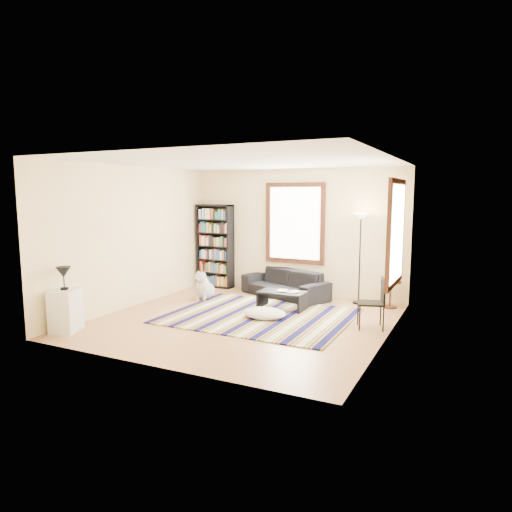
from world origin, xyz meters
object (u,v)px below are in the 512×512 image
at_px(floor_cushion, 265,313).
at_px(dog, 205,285).
at_px(folding_chair, 371,303).
at_px(floor_lamp, 360,259).
at_px(sofa, 285,283).
at_px(side_table, 390,294).
at_px(coffee_table, 282,300).
at_px(white_cabinet, 66,311).
at_px(bookshelf, 215,246).

xyz_separation_m(floor_cushion, dog, (-1.81, 0.84, 0.21)).
xyz_separation_m(folding_chair, dog, (-3.66, 0.59, -0.12)).
bearing_deg(floor_lamp, sofa, -176.45).
height_order(side_table, folding_chair, folding_chair).
height_order(coffee_table, white_cabinet, white_cabinet).
bearing_deg(white_cabinet, bookshelf, 63.98).
distance_m(sofa, side_table, 2.26).
bearing_deg(bookshelf, coffee_table, -29.60).
height_order(coffee_table, folding_chair, folding_chair).
xyz_separation_m(coffee_table, white_cabinet, (-2.63, -2.90, 0.17)).
xyz_separation_m(floor_cushion, side_table, (1.90, 1.83, 0.17)).
height_order(floor_cushion, dog, dog).
relative_size(sofa, floor_lamp, 1.09).
xyz_separation_m(coffee_table, dog, (-1.84, 0.08, 0.13)).
relative_size(side_table, folding_chair, 0.63).
relative_size(coffee_table, side_table, 1.67).
height_order(sofa, floor_cushion, sofa).
relative_size(coffee_table, floor_lamp, 0.48).
xyz_separation_m(sofa, white_cabinet, (-2.24, -3.95, 0.05)).
relative_size(floor_cushion, dog, 1.26).
height_order(bookshelf, dog, bookshelf).
relative_size(floor_cushion, folding_chair, 0.91).
bearing_deg(floor_lamp, coffee_table, -136.80).
distance_m(bookshelf, white_cabinet, 4.28).
distance_m(floor_lamp, folding_chair, 1.83).
distance_m(bookshelf, side_table, 4.27).
bearing_deg(side_table, floor_lamp, 173.54).
bearing_deg(floor_lamp, white_cabinet, -133.56).
bearing_deg(folding_chair, floor_lamp, 91.80).
distance_m(sofa, white_cabinet, 4.54).
relative_size(bookshelf, floor_lamp, 1.08).
bearing_deg(dog, coffee_table, -8.53).
bearing_deg(bookshelf, side_table, -3.32).
height_order(sofa, folding_chair, folding_chair).
xyz_separation_m(bookshelf, white_cabinet, (-0.30, -4.22, -0.65)).
bearing_deg(floor_lamp, bookshelf, 177.26).
relative_size(side_table, dog, 0.87).
height_order(sofa, white_cabinet, white_cabinet).
bearing_deg(dog, white_cabinet, -110.76).
height_order(bookshelf, floor_cushion, bookshelf).
xyz_separation_m(folding_chair, white_cabinet, (-4.45, -2.39, -0.08)).
distance_m(sofa, dog, 1.74).
distance_m(coffee_table, white_cabinet, 3.92).
bearing_deg(floor_lamp, floor_cushion, -123.33).
xyz_separation_m(side_table, dog, (-3.71, -0.99, 0.04)).
height_order(sofa, bookshelf, bookshelf).
bearing_deg(folding_chair, bookshelf, 138.17).
height_order(floor_cushion, side_table, side_table).
xyz_separation_m(floor_cushion, folding_chair, (1.85, 0.25, 0.33)).
relative_size(folding_chair, white_cabinet, 1.23).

